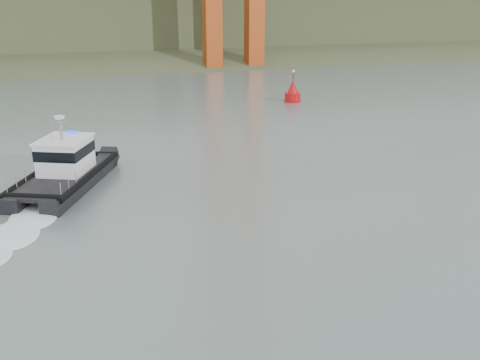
% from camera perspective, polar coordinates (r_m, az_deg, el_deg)
% --- Properties ---
extents(ground, '(400.00, 400.00, 0.00)m').
position_cam_1_polar(ground, '(25.90, 2.36, -10.75)').
color(ground, '#4E5D59').
rests_on(ground, ground).
extents(headlands, '(500.00, 105.36, 27.12)m').
position_cam_1_polar(headlands, '(146.84, -15.50, 16.21)').
color(headlands, '#40502D').
rests_on(headlands, ground).
extents(patrol_boat, '(8.07, 11.47, 5.25)m').
position_cam_1_polar(patrol_boat, '(39.66, -18.19, 1.18)').
color(patrol_boat, black).
rests_on(patrol_boat, ground).
extents(nav_buoy, '(2.04, 2.04, 4.25)m').
position_cam_1_polar(nav_buoy, '(68.93, 5.65, 9.22)').
color(nav_buoy, '#B30C0E').
rests_on(nav_buoy, ground).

